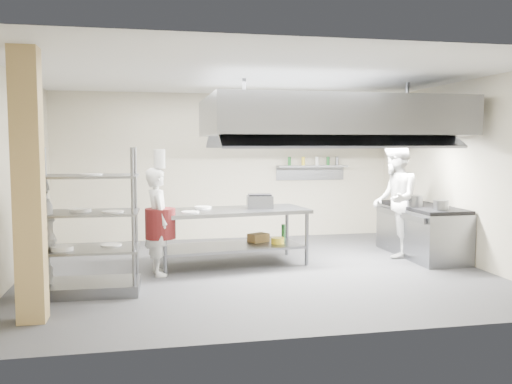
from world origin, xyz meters
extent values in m
plane|color=#333335|center=(0.00, 0.00, 0.00)|extent=(7.00, 7.00, 0.00)
plane|color=silver|center=(0.00, 0.00, 3.00)|extent=(7.00, 7.00, 0.00)
plane|color=#B4AA8F|center=(0.00, 3.00, 1.50)|extent=(7.00, 0.00, 7.00)
plane|color=#B4AA8F|center=(-3.50, 0.00, 1.50)|extent=(0.00, 6.00, 6.00)
plane|color=#B4AA8F|center=(3.50, 0.00, 1.50)|extent=(0.00, 6.00, 6.00)
cube|color=tan|center=(-2.90, -1.90, 1.50)|extent=(0.30, 0.30, 3.00)
cube|color=slate|center=(1.30, 0.40, 2.40)|extent=(4.00, 2.50, 0.60)
cube|color=white|center=(0.40, 0.40, 2.08)|extent=(1.60, 0.12, 0.04)
cube|color=white|center=(2.20, 0.40, 2.08)|extent=(1.60, 0.12, 0.04)
cube|color=slate|center=(1.80, 2.84, 1.50)|extent=(1.50, 0.28, 0.04)
cube|color=slate|center=(-0.30, 0.48, 0.88)|extent=(2.57, 1.33, 0.06)
cube|color=slate|center=(-0.30, 0.48, 0.30)|extent=(2.36, 1.20, 0.04)
cube|color=slate|center=(3.08, 0.50, 0.42)|extent=(0.80, 2.00, 0.84)
cube|color=black|center=(3.08, 0.50, 0.87)|extent=(0.78, 1.96, 0.06)
imported|color=silver|center=(-1.48, 0.02, 0.81)|extent=(0.48, 0.64, 1.62)
imported|color=silver|center=(2.60, 0.56, 0.99)|extent=(1.07, 1.18, 1.97)
imported|color=silver|center=(-3.00, -0.79, 0.78)|extent=(0.75, 0.99, 1.56)
cube|color=slate|center=(0.19, 0.56, 1.01)|extent=(0.45, 0.37, 0.21)
cube|color=brown|center=(0.19, 0.69, 0.39)|extent=(0.39, 0.34, 0.14)
cylinder|color=gray|center=(2.85, 0.35, 1.00)|extent=(0.28, 0.28, 0.19)
cylinder|color=white|center=(-2.39, -0.83, 0.61)|extent=(0.28, 0.28, 0.05)
camera|label=1|loc=(-1.64, -8.14, 1.95)|focal=38.00mm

